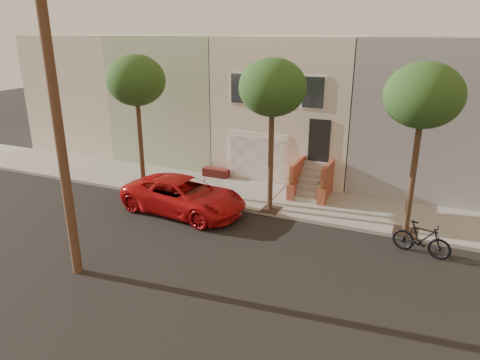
% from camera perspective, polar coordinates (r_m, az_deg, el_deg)
% --- Properties ---
extents(ground, '(90.00, 90.00, 0.00)m').
position_cam_1_polar(ground, '(15.98, -4.44, -8.69)').
color(ground, black).
rests_on(ground, ground).
extents(sidewalk, '(40.00, 3.70, 0.15)m').
position_cam_1_polar(sidewalk, '(20.39, 2.65, -2.13)').
color(sidewalk, '#9A978C').
rests_on(sidewalk, ground).
extents(house_row, '(33.10, 11.70, 7.00)m').
position_cam_1_polar(house_row, '(24.86, 7.76, 10.08)').
color(house_row, beige).
rests_on(house_row, sidewalk).
extents(tree_left, '(2.70, 2.57, 6.30)m').
position_cam_1_polar(tree_left, '(20.56, -13.46, 12.46)').
color(tree_left, '#2D2116').
rests_on(tree_left, sidewalk).
extents(tree_mid, '(2.70, 2.57, 6.30)m').
position_cam_1_polar(tree_mid, '(17.46, 4.26, 11.84)').
color(tree_mid, '#2D2116').
rests_on(tree_mid, sidewalk).
extents(tree_right, '(2.70, 2.57, 6.30)m').
position_cam_1_polar(tree_right, '(16.46, 22.87, 10.01)').
color(tree_right, '#2D2116').
rests_on(tree_right, sidewalk).
extents(pickup_truck, '(5.68, 3.06, 1.52)m').
position_cam_1_polar(pickup_truck, '(18.70, -7.36, -2.03)').
color(pickup_truck, red).
rests_on(pickup_truck, ground).
extents(motorcycle, '(2.05, 0.98, 1.19)m').
position_cam_1_polar(motorcycle, '(16.42, 22.67, -7.12)').
color(motorcycle, black).
rests_on(motorcycle, ground).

